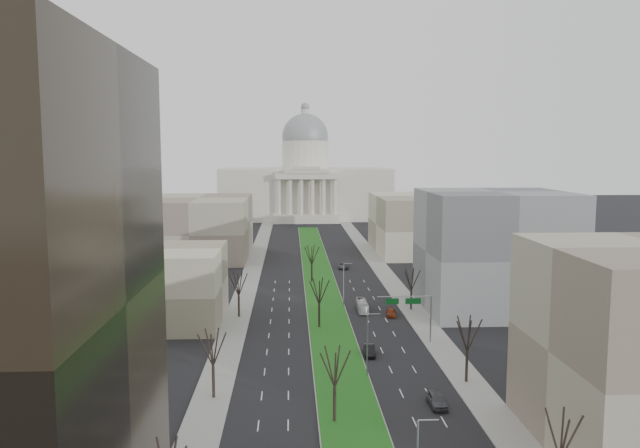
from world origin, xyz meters
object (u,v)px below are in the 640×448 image
object	(u,v)px
car_red	(391,313)
car_grey_near	(437,400)
car_black	(369,350)
box_van	(362,306)
car_grey_far	(343,266)

from	to	relation	value
car_red	car_grey_near	bearing A→B (deg)	-84.38
car_black	box_van	size ratio (longest dim) A/B	0.61
car_grey_far	box_van	size ratio (longest dim) A/B	0.68
car_black	car_grey_far	world-z (taller)	car_black
car_grey_near	car_grey_far	distance (m)	93.38
car_grey_near	car_grey_far	size ratio (longest dim) A/B	0.92
car_black	car_red	size ratio (longest dim) A/B	1.06
car_grey_near	car_black	distance (m)	21.06
box_van	car_grey_far	bearing A→B (deg)	90.65
car_grey_near	car_black	world-z (taller)	car_grey_near
car_grey_far	car_red	bearing A→B (deg)	-77.83
car_red	car_grey_far	bearing A→B (deg)	103.04
car_grey_near	box_van	world-z (taller)	box_van
box_van	car_grey_near	bearing A→B (deg)	-84.36
car_grey_near	box_van	distance (m)	47.47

